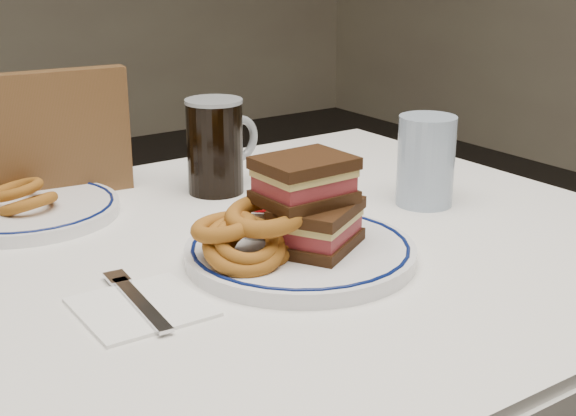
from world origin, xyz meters
TOP-DOWN VIEW (x-y plane):
  - dining_table at (0.00, 0.00)m, footprint 1.27×0.87m
  - main_plate at (0.13, -0.07)m, footprint 0.28×0.28m
  - reuben_sandwich at (0.13, -0.08)m, footprint 0.13×0.13m
  - onion_rings_main at (0.05, -0.07)m, footprint 0.14×0.11m
  - ketchup_ramekin at (0.11, -0.01)m, footprint 0.06×0.06m
  - beer_mug at (0.18, 0.23)m, footprint 0.13×0.09m
  - water_glass at (0.40, 0.00)m, footprint 0.08×0.08m
  - far_plate at (-0.09, 0.28)m, footprint 0.26×0.26m
  - onion_rings_far at (-0.10, 0.28)m, footprint 0.09×0.13m
  - napkin_fork at (-0.09, -0.08)m, footprint 0.13×0.17m

SIDE VIEW (x-z plane):
  - dining_table at x=0.00m, z-range 0.27..1.02m
  - napkin_fork at x=-0.09m, z-range 0.75..0.76m
  - far_plate at x=-0.09m, z-range 0.75..0.77m
  - main_plate at x=0.13m, z-range 0.75..0.77m
  - onion_rings_far at x=-0.10m, z-range 0.75..0.81m
  - ketchup_ramekin at x=0.11m, z-range 0.77..0.81m
  - onion_rings_main at x=0.05m, z-range 0.75..0.85m
  - water_glass at x=0.40m, z-range 0.75..0.88m
  - beer_mug at x=0.18m, z-range 0.75..0.90m
  - reuben_sandwich at x=0.13m, z-range 0.77..0.88m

